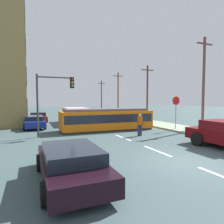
{
  "coord_description": "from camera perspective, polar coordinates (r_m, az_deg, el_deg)",
  "views": [
    {
      "loc": [
        -6.34,
        -6.57,
        2.74
      ],
      "look_at": [
        0.34,
        8.77,
        1.69
      ],
      "focal_mm": 31.73,
      "sensor_mm": 36.0,
      "label": 1
    }
  ],
  "objects": [
    {
      "name": "pedestrian_crossing",
      "position": [
        15.07,
        8.03,
        -3.28
      ],
      "size": [
        0.51,
        0.36,
        1.67
      ],
      "color": "#262950",
      "rests_on": "ground"
    },
    {
      "name": "sidewalk_curb_right",
      "position": [
        18.38,
        22.56,
        -5.03
      ],
      "size": [
        3.2,
        36.0,
        0.14
      ],
      "primitive_type": "cube",
      "color": "gray",
      "rests_on": "ground"
    },
    {
      "name": "parked_sedan_far",
      "position": [
        26.14,
        -20.56,
        -1.28
      ],
      "size": [
        2.15,
        4.09,
        1.19
      ],
      "color": "maroon",
      "rests_on": "ground"
    },
    {
      "name": "lane_stripe_2",
      "position": [
        14.35,
        3.19,
        -7.4
      ],
      "size": [
        0.16,
        2.4,
        0.01
      ],
      "primitive_type": "cube",
      "color": "silver",
      "rests_on": "ground"
    },
    {
      "name": "utility_pole_mid",
      "position": [
        27.02,
        10.14,
        5.82
      ],
      "size": [
        1.8,
        0.24,
        7.27
      ],
      "color": "#4F3A29",
      "rests_on": "ground"
    },
    {
      "name": "parked_sedan_mid",
      "position": [
        20.48,
        -21.6,
        -2.59
      ],
      "size": [
        2.03,
        4.57,
        1.19
      ],
      "color": "navy",
      "rests_on": "ground"
    },
    {
      "name": "lane_stripe_4",
      "position": [
        29.23,
        -10.91,
        -1.84
      ],
      "size": [
        0.16,
        2.4,
        0.01
      ],
      "primitive_type": "cube",
      "color": "silver",
      "rests_on": "ground"
    },
    {
      "name": "lane_stripe_1",
      "position": [
        11.01,
        12.77,
        -10.88
      ],
      "size": [
        0.16,
        2.4,
        0.01
      ],
      "primitive_type": "cube",
      "color": "silver",
      "rests_on": "ground"
    },
    {
      "name": "utility_pole_far",
      "position": [
        35.58,
        1.77,
        5.55
      ],
      "size": [
        1.8,
        0.24,
        7.55
      ],
      "color": "brown",
      "rests_on": "ground"
    },
    {
      "name": "ground_plane",
      "position": [
        17.96,
        -2.58,
        -5.19
      ],
      "size": [
        120.0,
        120.0,
        0.0
      ],
      "primitive_type": "plane",
      "color": "#3D5153"
    },
    {
      "name": "traffic_light_mast",
      "position": [
        15.29,
        -16.56,
        5.27
      ],
      "size": [
        2.72,
        0.33,
        4.58
      ],
      "color": "#333333",
      "rests_on": "ground"
    },
    {
      "name": "streetcar_tram",
      "position": [
        17.77,
        -1.59,
        -2.03
      ],
      "size": [
        8.22,
        2.83,
        1.94
      ],
      "color": "orange",
      "rests_on": "ground"
    },
    {
      "name": "stop_sign",
      "position": [
        18.38,
        17.94,
        1.72
      ],
      "size": [
        0.76,
        0.07,
        2.88
      ],
      "color": "gray",
      "rests_on": "sidewalk_curb_right"
    },
    {
      "name": "utility_pole_distant",
      "position": [
        45.07,
        -3.06,
        4.79
      ],
      "size": [
        1.8,
        0.24,
        7.01
      ],
      "color": "brown",
      "rests_on": "ground"
    },
    {
      "name": "lane_stripe_3",
      "position": [
        23.44,
        -7.69,
        -3.14
      ],
      "size": [
        0.16,
        2.4,
        0.01
      ],
      "primitive_type": "cube",
      "color": "silver",
      "rests_on": "ground"
    },
    {
      "name": "parked_sedan_near",
      "position": [
        7.0,
        -11.82,
        -14.08
      ],
      "size": [
        2.12,
        4.59,
        1.19
      ],
      "color": "black",
      "rests_on": "ground"
    },
    {
      "name": "city_bus",
      "position": [
        23.2,
        -10.08,
        -0.7
      ],
      "size": [
        2.66,
        5.74,
        1.77
      ],
      "color": "#BDA4B6",
      "rests_on": "ground"
    },
    {
      "name": "utility_pole_near",
      "position": [
        20.2,
        24.89,
        7.93
      ],
      "size": [
        1.8,
        0.24,
        8.4
      ],
      "color": "brown",
      "rests_on": "ground"
    }
  ]
}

